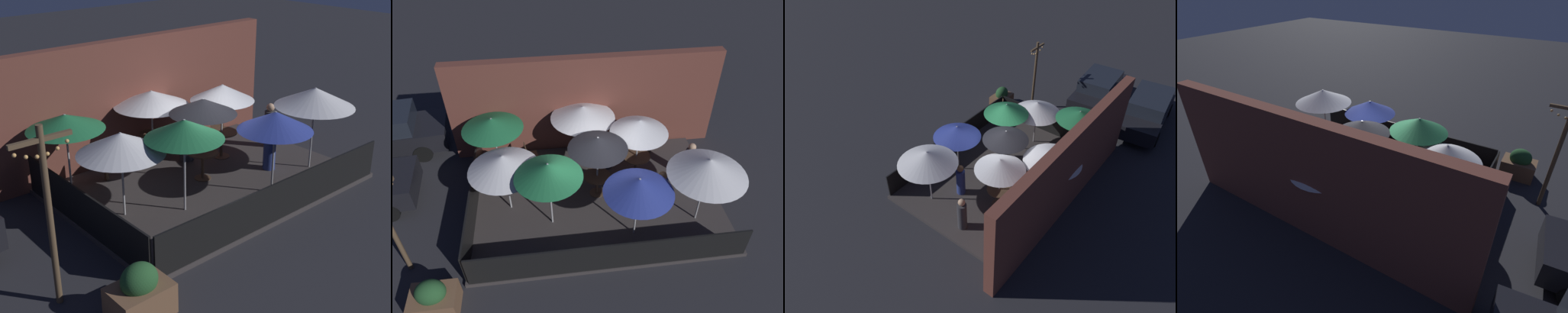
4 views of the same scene
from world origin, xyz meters
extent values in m
plane|color=#26262B|center=(0.00, 0.00, 0.00)|extent=(60.00, 60.00, 0.00)
cube|color=#383333|center=(0.00, 0.00, 0.06)|extent=(7.42, 5.16, 0.12)
cube|color=brown|center=(0.00, 2.81, 1.74)|extent=(9.02, 0.36, 3.48)
cube|color=black|center=(0.00, -2.54, 0.59)|extent=(7.22, 0.05, 0.95)
cube|color=black|center=(-3.67, 0.00, 0.59)|extent=(0.05, 4.96, 0.95)
cylinder|color=#B2B2B7|center=(1.41, 0.94, 1.19)|extent=(0.05, 0.05, 2.14)
cone|color=silver|center=(1.41, 0.94, 2.04)|extent=(1.79, 1.79, 0.45)
cylinder|color=#B2B2B7|center=(-0.18, 2.08, 1.13)|extent=(0.05, 0.05, 2.02)
cone|color=silver|center=(-0.18, 2.08, 1.92)|extent=(2.10, 2.10, 0.42)
cylinder|color=#B2B2B7|center=(0.03, 0.19, 1.22)|extent=(0.05, 0.05, 2.19)
cone|color=black|center=(0.03, 0.19, 2.12)|extent=(1.73, 1.73, 0.39)
cylinder|color=#B2B2B7|center=(0.83, -1.50, 1.17)|extent=(0.05, 0.05, 2.10)
cone|color=#283893|center=(0.83, -1.50, 1.99)|extent=(1.84, 1.84, 0.47)
cylinder|color=#B2B2B7|center=(-2.62, -0.07, 1.13)|extent=(0.05, 0.05, 2.03)
cone|color=silver|center=(-2.62, -0.07, 1.90)|extent=(2.01, 2.01, 0.50)
cylinder|color=#B2B2B7|center=(-1.42, -0.80, 1.24)|extent=(0.05, 0.05, 2.24)
cone|color=#1E6B3D|center=(-1.42, -0.80, 2.14)|extent=(1.82, 1.82, 0.45)
cylinder|color=#B2B2B7|center=(-3.01, 1.67, 1.16)|extent=(0.05, 0.05, 2.08)
cone|color=#1E6B3D|center=(-3.01, 1.67, 2.02)|extent=(1.88, 1.88, 0.38)
cylinder|color=#B2B2B7|center=(2.74, -1.18, 1.25)|extent=(0.05, 0.05, 2.26)
cone|color=silver|center=(2.74, -1.18, 2.12)|extent=(2.12, 2.12, 0.51)
cylinder|color=#4C3828|center=(1.41, 0.94, 0.13)|extent=(0.49, 0.49, 0.02)
cylinder|color=#4C3828|center=(1.41, 0.94, 0.49)|extent=(0.08, 0.08, 0.73)
cylinder|color=#4C3828|center=(1.41, 0.94, 0.87)|extent=(0.89, 0.89, 0.04)
cylinder|color=#4C3828|center=(-0.18, 2.08, 0.13)|extent=(0.41, 0.41, 0.02)
cylinder|color=#4C3828|center=(-0.18, 2.08, 0.49)|extent=(0.08, 0.08, 0.74)
cylinder|color=#4C3828|center=(-0.18, 2.08, 0.88)|extent=(0.74, 0.74, 0.04)
cylinder|color=#4C3828|center=(0.03, 0.19, 0.13)|extent=(0.44, 0.44, 0.02)
cylinder|color=#4C3828|center=(0.03, 0.19, 0.48)|extent=(0.08, 0.08, 0.72)
cylinder|color=#4C3828|center=(0.03, 0.19, 0.86)|extent=(0.80, 0.80, 0.04)
cube|color=#4C3828|center=(-1.94, 1.76, 0.33)|extent=(0.09, 0.09, 0.43)
cube|color=#4C3828|center=(-1.94, 1.76, 0.57)|extent=(0.47, 0.47, 0.04)
cube|color=#4C3828|center=(-2.12, 1.73, 0.81)|extent=(0.10, 0.40, 0.44)
cube|color=#4C3828|center=(2.16, 1.92, 0.36)|extent=(0.11, 0.11, 0.48)
cube|color=#4C3828|center=(2.16, 1.92, 0.62)|extent=(0.56, 0.56, 0.04)
cube|color=#4C3828|center=(2.27, 2.06, 0.86)|extent=(0.34, 0.27, 0.44)
cylinder|color=#333338|center=(3.06, 0.60, 0.67)|extent=(0.43, 0.43, 1.09)
sphere|color=tan|center=(3.06, 0.60, 1.33)|extent=(0.24, 0.24, 0.24)
cylinder|color=navy|center=(1.81, -0.53, 0.66)|extent=(0.37, 0.37, 1.08)
sphere|color=brown|center=(1.81, -0.53, 1.32)|extent=(0.25, 0.25, 0.25)
cylinder|color=#333338|center=(0.51, 1.42, 0.62)|extent=(0.58, 0.58, 0.99)
sphere|color=brown|center=(0.51, 1.42, 1.24)|extent=(0.26, 0.26, 0.26)
cube|color=brown|center=(-4.31, -3.04, 0.30)|extent=(1.09, 0.76, 0.61)
ellipsoid|color=#235128|center=(-4.31, -3.04, 0.73)|extent=(0.71, 0.56, 0.64)
cylinder|color=brown|center=(-5.21, -1.78, 1.71)|extent=(0.12, 0.12, 3.42)
cube|color=brown|center=(-5.21, -1.78, 3.17)|extent=(1.10, 0.08, 0.08)
sphere|color=#F4B260|center=(-5.67, -1.78, 3.02)|extent=(0.07, 0.07, 0.07)
sphere|color=#F4B260|center=(-5.49, -1.78, 2.94)|extent=(0.07, 0.07, 0.07)
sphere|color=#F4B260|center=(-5.30, -1.78, 2.90)|extent=(0.07, 0.07, 0.07)
sphere|color=#F4B260|center=(-5.12, -1.78, 2.90)|extent=(0.07, 0.07, 0.07)
sphere|color=#F4B260|center=(-4.94, -1.78, 2.94)|extent=(0.07, 0.07, 0.07)
sphere|color=#F4B260|center=(-4.75, -1.78, 3.02)|extent=(0.07, 0.07, 0.07)
cube|color=black|center=(-7.44, 0.68, 0.67)|extent=(4.16, 2.01, 0.70)
cube|color=#1E232D|center=(-7.44, 0.68, 1.32)|extent=(2.33, 1.73, 0.60)
cylinder|color=black|center=(-6.25, 1.59, 0.32)|extent=(0.65, 0.23, 0.64)
cylinder|color=black|center=(-6.13, -0.02, 0.32)|extent=(0.65, 0.23, 0.64)
cylinder|color=black|center=(-8.75, 1.39, 0.32)|extent=(0.65, 0.23, 0.64)
cylinder|color=black|center=(-8.62, -0.22, 0.32)|extent=(0.65, 0.23, 0.64)
cube|color=black|center=(-7.14, 3.28, 0.67)|extent=(4.66, 2.17, 0.70)
cube|color=#1E232D|center=(-7.14, 3.28, 1.32)|extent=(2.63, 1.82, 0.60)
cylinder|color=black|center=(-5.84, 4.24, 0.32)|extent=(0.66, 0.25, 0.64)
cylinder|color=black|center=(-5.67, 2.63, 0.32)|extent=(0.66, 0.25, 0.64)
cylinder|color=black|center=(-8.61, 3.94, 0.32)|extent=(0.66, 0.25, 0.64)
cylinder|color=black|center=(-8.44, 2.33, 0.32)|extent=(0.66, 0.25, 0.64)
camera|label=1|loc=(-8.62, -9.46, 6.34)|focal=50.00mm
camera|label=2|loc=(-1.33, -8.09, 8.72)|focal=35.00mm
camera|label=3|loc=(9.46, 6.41, 10.47)|focal=35.00mm
camera|label=4|loc=(-4.74, 7.14, 6.24)|focal=28.00mm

